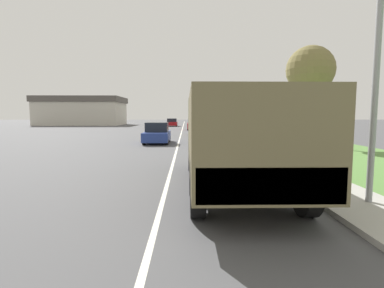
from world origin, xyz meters
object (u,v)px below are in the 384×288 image
object	(u,v)px
military_truck	(234,134)
car_fourth_ahead	(172,123)
car_second_ahead	(197,129)
lamp_post	(371,2)
car_third_ahead	(194,124)
car_nearest_ahead	(157,134)

from	to	relation	value
military_truck	car_fourth_ahead	distance (m)	46.40
car_second_ahead	military_truck	bearing A→B (deg)	-89.40
car_fourth_ahead	lamp_post	xyz separation A→B (m)	(6.58, -48.09, 3.87)
car_third_ahead	lamp_post	size ratio (longest dim) A/B	0.63
car_fourth_ahead	lamp_post	world-z (taller)	lamp_post
car_fourth_ahead	lamp_post	bearing A→B (deg)	-82.21
car_second_ahead	car_fourth_ahead	distance (m)	24.18
car_second_ahead	car_fourth_ahead	world-z (taller)	car_second_ahead
military_truck	car_second_ahead	distance (m)	22.35
car_second_ahead	car_third_ahead	xyz separation A→B (m)	(-0.04, 10.58, 0.08)
car_nearest_ahead	car_fourth_ahead	xyz separation A→B (m)	(-0.44, 32.52, -0.04)
car_second_ahead	car_fourth_ahead	size ratio (longest dim) A/B	1.10
military_truck	lamp_post	xyz separation A→B (m)	(2.62, -1.87, 2.95)
car_nearest_ahead	lamp_post	size ratio (longest dim) A/B	0.53
car_fourth_ahead	lamp_post	distance (m)	48.69
lamp_post	car_nearest_ahead	bearing A→B (deg)	111.52
lamp_post	car_fourth_ahead	bearing A→B (deg)	97.79
car_third_ahead	military_truck	bearing A→B (deg)	-89.52
military_truck	car_third_ahead	size ratio (longest dim) A/B	1.65
car_fourth_ahead	military_truck	bearing A→B (deg)	-85.10
car_nearest_ahead	car_fourth_ahead	size ratio (longest dim) A/B	0.94
military_truck	car_fourth_ahead	world-z (taller)	military_truck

